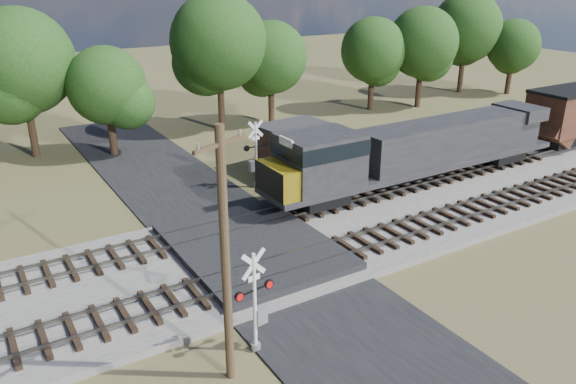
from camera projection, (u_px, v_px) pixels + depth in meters
ground at (257, 258)px, 27.14m from camera, size 160.00×160.00×0.00m
ballast_bed at (406, 209)px, 32.33m from camera, size 140.00×10.00×0.30m
road at (257, 257)px, 27.12m from camera, size 7.00×60.00×0.08m
crossing_panel at (252, 248)px, 27.42m from camera, size 7.00×9.00×0.62m
track_near at (334, 251)px, 26.92m from camera, size 140.00×2.60×0.33m
track_far at (281, 215)px, 30.88m from camera, size 140.00×2.60×0.33m
crossing_signal_near at (257, 310)px, 20.02m from camera, size 1.65×0.40×4.11m
crossing_signal_far at (255, 160)px, 35.28m from camera, size 1.77×0.39×4.40m
utility_pole at (225, 254)px, 17.53m from camera, size 2.05×0.96×8.91m
equipment_shed at (300, 148)px, 38.37m from camera, size 5.07×5.07×3.17m
treeline at (202, 56)px, 44.57m from camera, size 80.23×12.39×11.46m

